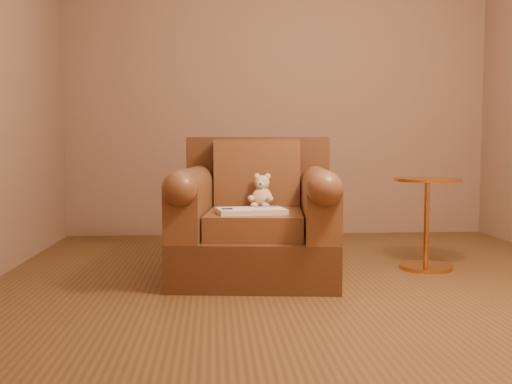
{
  "coord_description": "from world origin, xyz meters",
  "views": [
    {
      "loc": [
        -0.62,
        -3.42,
        0.82
      ],
      "look_at": [
        -0.36,
        0.12,
        0.55
      ],
      "focal_mm": 40.0,
      "sensor_mm": 36.0,
      "label": 1
    }
  ],
  "objects": [
    {
      "name": "guidebook",
      "position": [
        -0.4,
        -0.01,
        0.45
      ],
      "size": [
        0.43,
        0.3,
        0.03
      ],
      "rotation": [
        0.0,
        0.0,
        0.14
      ],
      "color": "beige",
      "rests_on": "armchair"
    },
    {
      "name": "armchair",
      "position": [
        -0.35,
        0.21,
        0.35
      ],
      "size": [
        1.1,
        1.06,
        0.9
      ],
      "rotation": [
        0.0,
        0.0,
        -0.11
      ],
      "color": "#4B2D19",
      "rests_on": "floor"
    },
    {
      "name": "floor",
      "position": [
        0.0,
        0.0,
        0.0
      ],
      "size": [
        4.0,
        4.0,
        0.0
      ],
      "primitive_type": "plane",
      "color": "brown",
      "rests_on": "ground"
    },
    {
      "name": "side_table",
      "position": [
        0.82,
        0.33,
        0.33
      ],
      "size": [
        0.44,
        0.44,
        0.62
      ],
      "color": "gold",
      "rests_on": "floor"
    },
    {
      "name": "teddy_bear",
      "position": [
        -0.31,
        0.29,
        0.52
      ],
      "size": [
        0.17,
        0.2,
        0.23
      ],
      "rotation": [
        0.0,
        0.0,
        -0.26
      ],
      "color": "beige",
      "rests_on": "armchair"
    }
  ]
}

